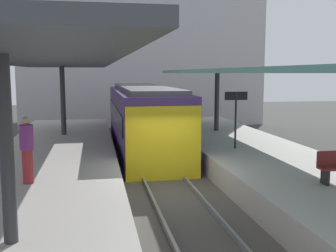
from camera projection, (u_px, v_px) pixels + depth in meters
name	position (u px, v px, depth m)	size (l,w,h in m)	color
ground_plane	(172.00, 199.00, 12.60)	(80.00, 80.00, 0.00)	#383835
platform_left	(46.00, 190.00, 11.86)	(4.40, 28.00, 1.00)	#ADA8A0
platform_right	(286.00, 178.00, 13.21)	(4.40, 28.00, 1.00)	#ADA8A0
track_ballast	(172.00, 196.00, 12.59)	(3.20, 28.00, 0.20)	#4C4742
rail_near_side	(149.00, 192.00, 12.44)	(0.08, 28.00, 0.14)	slate
rail_far_side	(195.00, 190.00, 12.69)	(0.08, 28.00, 0.14)	slate
commuter_train	(143.00, 118.00, 19.59)	(2.78, 11.80, 3.10)	#472D6B
canopy_left	(46.00, 62.00, 12.73)	(4.18, 21.00, 3.40)	#333335
canopy_right	(271.00, 72.00, 14.12)	(4.18, 21.00, 3.08)	#333335
platform_sign	(236.00, 107.00, 15.54)	(0.90, 0.08, 2.21)	#262628
passenger_near_bench	(27.00, 149.00, 10.64)	(0.36, 0.36, 1.79)	maroon
station_building_backdrop	(142.00, 53.00, 31.64)	(18.00, 6.00, 11.00)	#B7B2B7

